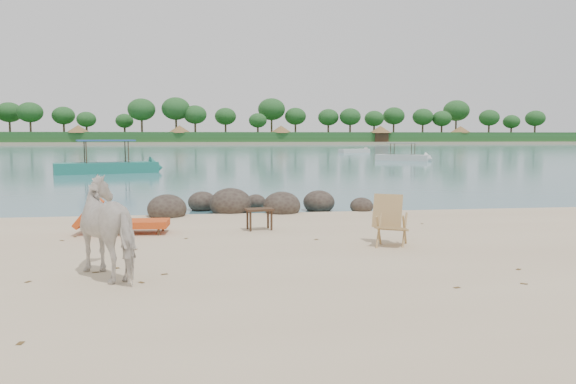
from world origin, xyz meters
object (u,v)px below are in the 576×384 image
(deck_chair, at_px, (392,222))
(boat_near, at_px, (106,145))
(boulders, at_px, (246,206))
(cow, at_px, (114,228))
(side_table, at_px, (259,221))
(lounge_chair, at_px, (129,220))

(deck_chair, height_order, boat_near, boat_near)
(deck_chair, bearing_deg, boulders, 142.93)
(cow, height_order, side_table, cow)
(lounge_chair, relative_size, boat_near, 0.32)
(side_table, relative_size, deck_chair, 0.62)
(cow, bearing_deg, deck_chair, 162.17)
(side_table, xyz_separation_m, lounge_chair, (-2.84, -0.06, 0.07))
(boulders, height_order, side_table, boulders)
(side_table, bearing_deg, boat_near, 98.38)
(lounge_chair, bearing_deg, side_table, 5.10)
(boulders, relative_size, lounge_chair, 2.97)
(side_table, xyz_separation_m, boat_near, (-7.10, 21.63, 1.34))
(cow, relative_size, lounge_chair, 0.84)
(boulders, distance_m, lounge_chair, 4.31)
(boulders, height_order, lounge_chair, boulders)
(cow, xyz_separation_m, deck_chair, (4.88, 1.64, -0.26))
(boat_near, bearing_deg, side_table, -88.48)
(lounge_chair, distance_m, deck_chair, 5.61)
(boulders, relative_size, deck_chair, 6.46)
(side_table, relative_size, boat_near, 0.09)
(side_table, bearing_deg, deck_chair, -52.21)
(deck_chair, bearing_deg, cow, -132.88)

